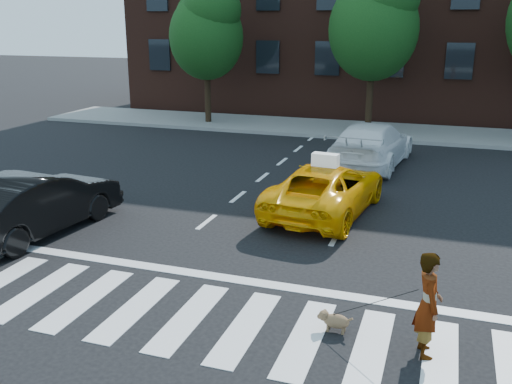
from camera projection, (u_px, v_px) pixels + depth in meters
ground at (189, 317)px, 9.48m from camera, size 120.00×120.00×0.00m
crosswalk at (189, 317)px, 9.47m from camera, size 13.00×2.40×0.01m
stop_line at (225, 278)px, 10.92m from camera, size 12.00×0.30×0.01m
sidewalk_far at (358, 130)px, 25.31m from camera, size 30.00×4.00×0.15m
tree_left at (207, 27)px, 25.75m from camera, size 3.39×3.38×6.50m
tree_mid at (375, 18)px, 23.31m from camera, size 3.69×3.69×7.10m
taxi at (326, 189)px, 14.48m from camera, size 2.63×4.81×1.28m
black_sedan at (37, 203)px, 13.08m from camera, size 1.97×4.51×1.44m
white_suv at (371, 144)px, 19.18m from camera, size 2.58×5.30×1.48m
woman at (428, 305)px, 8.22m from camera, size 0.52×0.67×1.61m
dog at (334, 320)px, 9.01m from camera, size 0.58×0.23×0.33m
taxi_sign at (325, 160)px, 14.07m from camera, size 0.68×0.35×0.32m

